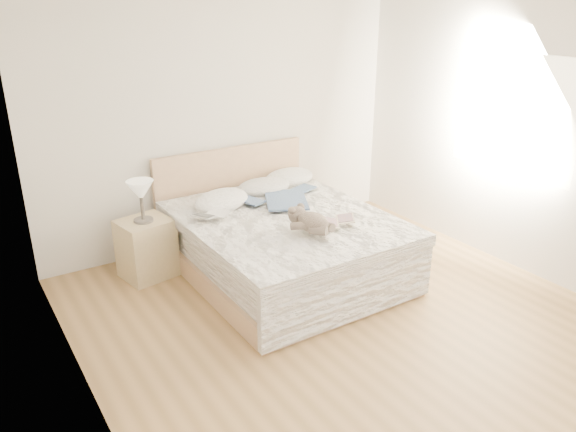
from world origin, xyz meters
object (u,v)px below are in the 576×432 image
object	(u,v)px
bed	(281,242)
photo_book	(211,215)
nightstand	(147,248)
table_lamp	(141,193)
childrens_book	(338,221)
teddy_bear	(313,230)

from	to	relation	value
bed	photo_book	world-z (taller)	bed
bed	nightstand	size ratio (longest dim) A/B	3.83
table_lamp	childrens_book	distance (m)	1.77
table_lamp	bed	bearing A→B (deg)	-28.00
bed	childrens_book	distance (m)	0.66
nightstand	teddy_bear	xyz separation A→B (m)	(1.05, -1.19, 0.37)
table_lamp	teddy_bear	xyz separation A→B (m)	(1.06, -1.17, -0.19)
nightstand	table_lamp	world-z (taller)	table_lamp
bed	childrens_book	size ratio (longest dim) A/B	6.31
bed	teddy_bear	xyz separation A→B (m)	(-0.05, -0.59, 0.34)
bed	nightstand	xyz separation A→B (m)	(-1.10, 0.60, -0.03)
photo_book	childrens_book	xyz separation A→B (m)	(0.87, -0.73, 0.00)
teddy_bear	table_lamp	bearing A→B (deg)	112.02
childrens_book	table_lamp	bearing A→B (deg)	175.65
bed	teddy_bear	distance (m)	0.68
bed	nightstand	bearing A→B (deg)	151.27
teddy_bear	nightstand	bearing A→B (deg)	111.50
photo_book	teddy_bear	size ratio (longest dim) A/B	0.80
photo_book	childrens_book	world-z (taller)	same
table_lamp	photo_book	xyz separation A→B (m)	(0.51, -0.36, -0.21)
nightstand	table_lamp	size ratio (longest dim) A/B	1.45
table_lamp	photo_book	bearing A→B (deg)	-35.37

